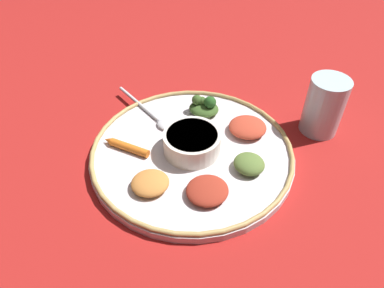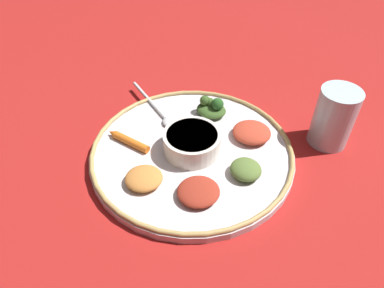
# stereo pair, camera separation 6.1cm
# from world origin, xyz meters

# --- Properties ---
(ground_plane) EXTENTS (2.40, 2.40, 0.00)m
(ground_plane) POSITION_xyz_m (0.00, 0.00, 0.00)
(ground_plane) COLOR maroon
(platter) EXTENTS (0.36, 0.36, 0.01)m
(platter) POSITION_xyz_m (0.00, 0.00, 0.01)
(platter) COLOR silver
(platter) RESTS_ON ground_plane
(platter_rim) EXTENTS (0.36, 0.36, 0.01)m
(platter_rim) POSITION_xyz_m (0.00, 0.00, 0.02)
(platter_rim) COLOR tan
(platter_rim) RESTS_ON platter
(center_bowl) EXTENTS (0.10, 0.10, 0.04)m
(center_bowl) POSITION_xyz_m (0.00, 0.00, 0.03)
(center_bowl) COLOR silver
(center_bowl) RESTS_ON platter
(spoon) EXTENTS (0.06, 0.18, 0.01)m
(spoon) POSITION_xyz_m (-0.03, 0.12, 0.02)
(spoon) COLOR silver
(spoon) RESTS_ON platter
(greens_pile) EXTENTS (0.08, 0.08, 0.04)m
(greens_pile) POSITION_xyz_m (0.07, 0.09, 0.03)
(greens_pile) COLOR #385623
(greens_pile) RESTS_ON platter
(carrot_near_spoon) EXTENTS (0.07, 0.08, 0.01)m
(carrot_near_spoon) POSITION_xyz_m (-0.10, 0.05, 0.02)
(carrot_near_spoon) COLOR orange
(carrot_near_spoon) RESTS_ON platter
(mound_squash) EXTENTS (0.07, 0.07, 0.02)m
(mound_squash) POSITION_xyz_m (-0.10, -0.05, 0.02)
(mound_squash) COLOR #C67A38
(mound_squash) RESTS_ON platter
(mound_beet) EXTENTS (0.07, 0.07, 0.02)m
(mound_beet) POSITION_xyz_m (-0.02, -0.10, 0.02)
(mound_beet) COLOR maroon
(mound_beet) RESTS_ON platter
(mound_berbere_red) EXTENTS (0.09, 0.09, 0.02)m
(mound_berbere_red) POSITION_xyz_m (0.11, 0.00, 0.03)
(mound_berbere_red) COLOR #B73D28
(mound_berbere_red) RESTS_ON platter
(mound_collards) EXTENTS (0.06, 0.07, 0.02)m
(mound_collards) POSITION_xyz_m (0.07, -0.08, 0.03)
(mound_collards) COLOR #567033
(mound_collards) RESTS_ON platter
(drinking_glass) EXTENTS (0.07, 0.07, 0.11)m
(drinking_glass) POSITION_xyz_m (0.25, -0.04, 0.05)
(drinking_glass) COLOR silver
(drinking_glass) RESTS_ON ground_plane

